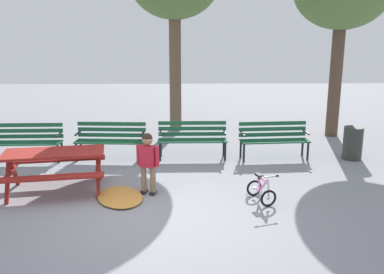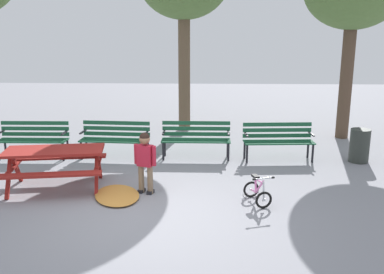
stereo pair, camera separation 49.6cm
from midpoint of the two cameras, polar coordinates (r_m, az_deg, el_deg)
name	(u,v)px [view 1 (the left image)]	position (r m, az deg, el deg)	size (l,w,h in m)	color
ground	(150,214)	(7.13, -7.64, -10.22)	(36.00, 36.00, 0.00)	gray
picnic_table	(54,161)	(8.33, -19.55, -3.00)	(1.99, 1.61, 0.79)	maroon
park_bench_far_left	(27,139)	(10.56, -22.46, -0.24)	(1.61, 0.48, 0.85)	#195133
park_bench_left	(111,138)	(10.11, -12.16, -0.08)	(1.63, 0.56, 0.85)	#195133
park_bench_right	(192,136)	(9.99, -1.37, 0.06)	(1.60, 0.46, 0.85)	#195133
park_bench_far_right	(274,137)	(10.08, 9.46, 0.00)	(1.63, 0.57, 0.85)	#195133
child_standing	(148,158)	(7.75, -7.76, -2.86)	(0.42, 0.24, 1.15)	#7F664C
kids_bicycle	(261,190)	(7.57, 7.35, -7.09)	(0.50, 0.63, 0.54)	black
leaf_pile	(120,197)	(7.83, -11.39, -7.85)	(1.11, 0.78, 0.07)	#C68438
trash_bin	(353,143)	(10.50, 19.41, -0.78)	(0.44, 0.44, 0.76)	#2D332D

